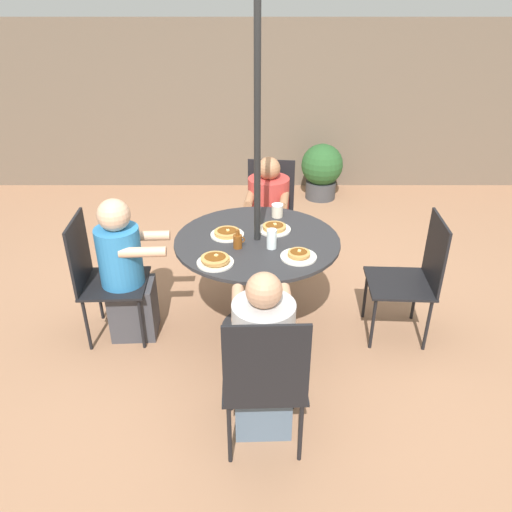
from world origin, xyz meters
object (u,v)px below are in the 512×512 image
Objects in this scene: patio_chair_north at (264,376)px; potted_shrub at (320,169)px; patio_chair_south at (269,208)px; pancake_plate_a at (226,233)px; patio_chair_west at (98,273)px; pancake_plate_c at (297,255)px; pancake_plate_d at (214,261)px; drinking_glass_a at (270,239)px; diner_south at (267,222)px; diner_west at (125,275)px; syrup_bottle at (237,241)px; diner_north at (262,360)px; pancake_plate_b at (273,228)px; patio_table at (256,258)px; coffee_cup at (276,210)px; patio_chair_east at (413,273)px.

patio_chair_north is 3.85m from potted_shrub.
patio_chair_north is at bearing 93.99° from patio_chair_south.
patio_chair_south is at bearing 72.73° from pancake_plate_a.
pancake_plate_c is (1.38, -0.21, 0.26)m from patio_chair_west.
potted_shrub is (0.75, 3.78, -0.16)m from patio_chair_north.
pancake_plate_d is 0.42m from drinking_glass_a.
diner_south is at bearing 70.49° from pancake_plate_a.
pancake_plate_c is (1.20, -0.22, 0.28)m from diner_west.
pancake_plate_d is at bearing -121.92° from syrup_bottle.
pancake_plate_b is at bearing 83.15° from diner_north.
pancake_plate_a is at bearing 82.36° from pancake_plate_d.
pancake_plate_a is 0.36m from drinking_glass_a.
pancake_plate_c is 0.22m from drinking_glass_a.
patio_table is 1.23× the size of patio_chair_north.
patio_chair_north is at bearing -93.40° from drinking_glass_a.
coffee_cup is at bearing 106.19° from patio_chair_west.
diner_west is at bearing 135.56° from diner_north.
patio_table is 1.23× the size of patio_chair_east.
coffee_cup reaches higher than pancake_plate_b.
syrup_bottle is 2.97m from potted_shrub.
pancake_plate_d is at bearing 104.79° from patio_chair_east.
patio_chair_east is 1.54m from patio_chair_south.
pancake_plate_b is (0.09, 1.07, 0.30)m from diner_north.
diner_north is 1.57× the size of potted_shrub.
diner_north is 7.90× the size of syrup_bottle.
diner_south reaches higher than patio_chair_west.
coffee_cup is at bearing 99.91° from pancake_plate_c.
patio_chair_north is 1.00× the size of patio_chair_west.
patio_chair_west is 0.94m from pancake_plate_d.
pancake_plate_c is (0.14, -0.41, -0.00)m from pancake_plate_b.
patio_chair_north is at bearing -90.00° from diner_north.
coffee_cup is (1.09, 0.43, 0.31)m from diner_west.
patio_chair_east reaches higher than drinking_glass_a.
patio_chair_south reaches higher than syrup_bottle.
patio_table is at bearing 90.00° from diner_west.
patio_chair_west is 3.99× the size of pancake_plate_a.
diner_south is 1.87m from potted_shrub.
patio_chair_east is at bearing -24.59° from coffee_cup.
pancake_plate_c is (0.15, -1.38, 0.26)m from patio_chair_south.
drinking_glass_a is (-0.06, -0.51, 0.02)m from coffee_cup.
pancake_plate_a is at bearing 148.78° from drinking_glass_a.
diner_west is (-1.03, -0.97, 0.03)m from diner_south.
patio_chair_north is 1.28m from pancake_plate_b.
pancake_plate_c is (0.48, -0.32, 0.00)m from pancake_plate_a.
patio_chair_north is 0.89× the size of diner_north.
patio_chair_west reaches higher than pancake_plate_a.
coffee_cup is (0.03, 0.24, 0.03)m from pancake_plate_b.
syrup_bottle is at bearing 179.45° from drinking_glass_a.
syrup_bottle is at bearing 82.81° from patio_chair_west.
pancake_plate_b is (0.12, 0.14, 0.17)m from patio_table.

